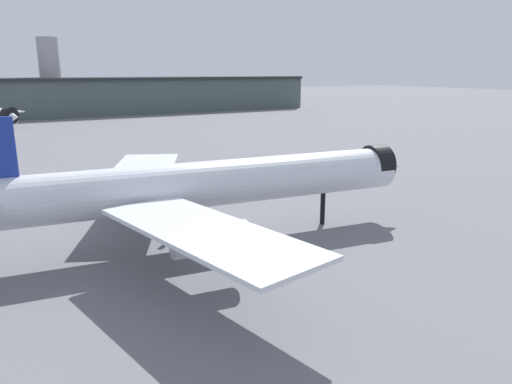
% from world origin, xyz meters
% --- Properties ---
extents(ground, '(900.00, 900.00, 0.00)m').
position_xyz_m(ground, '(0.00, 0.00, 0.00)').
color(ground, slate).
extents(airliner_near_gate, '(59.81, 54.42, 15.85)m').
position_xyz_m(airliner_near_gate, '(-2.83, 1.63, 6.98)').
color(airliner_near_gate, silver).
rests_on(airliner_near_gate, ground).
extents(terminal_building, '(164.26, 31.17, 33.99)m').
position_xyz_m(terminal_building, '(43.28, 183.86, 8.83)').
color(terminal_building, '#475651').
rests_on(terminal_building, ground).
extents(service_truck_front, '(4.50, 5.95, 3.00)m').
position_xyz_m(service_truck_front, '(-22.71, 31.47, 1.59)').
color(service_truck_front, black).
rests_on(service_truck_front, ground).
extents(baggage_tug_wing, '(3.37, 3.45, 1.85)m').
position_xyz_m(baggage_tug_wing, '(0.90, 37.21, 0.97)').
color(baggage_tug_wing, black).
rests_on(baggage_tug_wing, ground).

